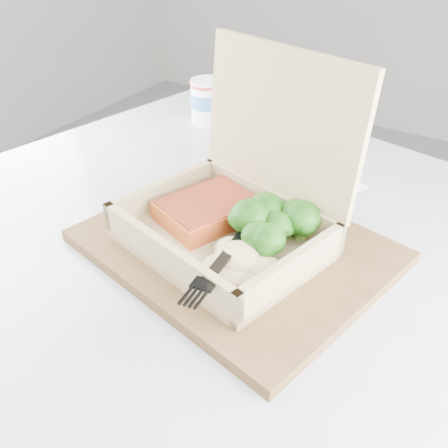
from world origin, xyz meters
The scene contains 10 objects.
floor centered at (0.00, 0.00, 0.00)m, with size 4.00×4.00×0.00m, color gray.
cafe_table centered at (-0.12, -0.29, 0.56)m, with size 1.02×1.02×0.75m.
serving_tray centered at (-0.07, -0.28, 0.76)m, with size 0.35×0.28×0.01m, color brown.
takeout_container centered at (-0.07, -0.27, 0.82)m, with size 0.27×0.25×0.22m.
salmon_fillet centered at (-0.12, -0.27, 0.79)m, with size 0.09×0.12×0.02m, color orange.
broccoli_pile centered at (-0.02, -0.28, 0.80)m, with size 0.11×0.11×0.04m, color #2B7419, non-canonical shape.
mashed_potatoes centered at (-0.04, -0.34, 0.79)m, with size 0.09×0.08×0.03m, color #D3BF89.
plastic_fork centered at (-0.05, -0.32, 0.80)m, with size 0.05×0.17×0.01m.
paper_cup centered at (-0.33, 0.04, 0.80)m, with size 0.07×0.07×0.08m.
receipt centered at (-0.05, -0.08, 0.75)m, with size 0.08×0.15×0.00m, color white.
Camera 1 is at (0.18, -0.71, 1.13)m, focal length 40.00 mm.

